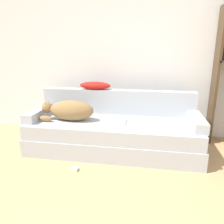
{
  "coord_description": "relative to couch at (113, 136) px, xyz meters",
  "views": [
    {
      "loc": [
        0.36,
        -0.86,
        1.32
      ],
      "look_at": [
        -0.09,
        1.75,
        0.56
      ],
      "focal_mm": 35.0,
      "sensor_mm": 36.0,
      "label": 1
    }
  ],
  "objects": [
    {
      "name": "couch_arm_left",
      "position": [
        -1.05,
        -0.01,
        0.27
      ],
      "size": [
        0.15,
        0.67,
        0.12
      ],
      "color": "#B2B7BC",
      "rests_on": "couch"
    },
    {
      "name": "couch_backrest",
      "position": [
        0.0,
        0.36,
        0.39
      ],
      "size": [
        2.21,
        0.15,
        0.35
      ],
      "color": "#B2B7BC",
      "rests_on": "couch"
    },
    {
      "name": "laptop",
      "position": [
        0.01,
        -0.04,
        0.22
      ],
      "size": [
        0.32,
        0.26,
        0.02
      ],
      "rotation": [
        0.0,
        0.0,
        0.03
      ],
      "color": "silver",
      "rests_on": "couch"
    },
    {
      "name": "throw_pillow",
      "position": [
        -0.33,
        0.35,
        0.62
      ],
      "size": [
        0.46,
        0.17,
        0.11
      ],
      "color": "red",
      "rests_on": "couch_backrest"
    },
    {
      "name": "couch",
      "position": [
        0.0,
        0.0,
        0.0
      ],
      "size": [
        2.25,
        0.86,
        0.41
      ],
      "color": "#B2B7BC",
      "rests_on": "ground_plane"
    },
    {
      "name": "couch_arm_right",
      "position": [
        1.05,
        -0.01,
        0.27
      ],
      "size": [
        0.15,
        0.67,
        0.12
      ],
      "color": "#B2B7BC",
      "rests_on": "couch"
    },
    {
      "name": "dog",
      "position": [
        -0.58,
        -0.06,
        0.35
      ],
      "size": [
        0.71,
        0.28,
        0.27
      ],
      "color": "olive",
      "rests_on": "couch"
    },
    {
      "name": "power_adapter",
      "position": [
        -0.34,
        -0.61,
        -0.19
      ],
      "size": [
        0.07,
        0.07,
        0.03
      ],
      "color": "silver",
      "rests_on": "ground_plane"
    },
    {
      "name": "wall_back",
      "position": [
        0.09,
        0.74,
        1.15
      ],
      "size": [
        7.79,
        0.06,
        2.7
      ],
      "color": "white",
      "rests_on": "ground_plane"
    }
  ]
}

